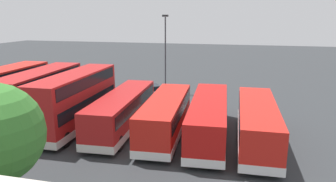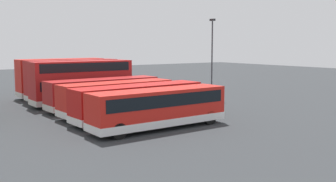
# 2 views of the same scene
# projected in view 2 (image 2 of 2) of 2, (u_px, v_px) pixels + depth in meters

# --- Properties ---
(ground_plane) EXTENTS (140.00, 140.00, 0.00)m
(ground_plane) POSITION_uv_depth(u_px,v_px,m) (183.00, 101.00, 43.37)
(ground_plane) COLOR #2D3033
(bus_single_deck_near_end) EXTENTS (2.83, 10.99, 2.95)m
(bus_single_deck_near_end) POSITION_uv_depth(u_px,v_px,m) (159.00, 107.00, 28.69)
(bus_single_deck_near_end) COLOR red
(bus_single_deck_near_end) RESTS_ON ground
(bus_single_deck_second) EXTENTS (3.25, 11.63, 2.95)m
(bus_single_deck_second) POSITION_uv_depth(u_px,v_px,m) (139.00, 101.00, 31.74)
(bus_single_deck_second) COLOR #B71411
(bus_single_deck_second) RESTS_ON ground
(bus_single_deck_third) EXTENTS (3.19, 10.57, 2.95)m
(bus_single_deck_third) POSITION_uv_depth(u_px,v_px,m) (117.00, 97.00, 34.22)
(bus_single_deck_third) COLOR red
(bus_single_deck_third) RESTS_ON ground
(bus_single_deck_fourth) EXTENTS (3.14, 11.30, 2.95)m
(bus_single_deck_fourth) POSITION_uv_depth(u_px,v_px,m) (104.00, 92.00, 37.53)
(bus_single_deck_fourth) COLOR #A51919
(bus_single_deck_fourth) RESTS_ON ground
(bus_double_decker_fifth) EXTENTS (2.78, 10.52, 4.55)m
(bus_double_decker_fifth) POSITION_uv_depth(u_px,v_px,m) (82.00, 81.00, 40.18)
(bus_double_decker_fifth) COLOR #A51919
(bus_double_decker_fifth) RESTS_ON ground
(bus_double_decker_sixth) EXTENTS (3.15, 10.29, 4.55)m
(bus_double_decker_sixth) POSITION_uv_depth(u_px,v_px,m) (73.00, 79.00, 43.20)
(bus_double_decker_sixth) COLOR #A51919
(bus_double_decker_sixth) RESTS_ON ground
(bus_double_decker_seventh) EXTENTS (2.87, 10.19, 4.55)m
(bus_double_decker_seventh) POSITION_uv_depth(u_px,v_px,m) (61.00, 76.00, 46.27)
(bus_double_decker_seventh) COLOR red
(bus_double_decker_seventh) RESTS_ON ground
(car_hatchback_silver) EXTENTS (4.70, 4.16, 1.43)m
(car_hatchback_silver) POSITION_uv_depth(u_px,v_px,m) (181.00, 94.00, 44.06)
(car_hatchback_silver) COLOR silver
(car_hatchback_silver) RESTS_ON ground
(car_small_green) EXTENTS (2.44, 4.63, 1.43)m
(car_small_green) POSITION_uv_depth(u_px,v_px,m) (134.00, 86.00, 51.97)
(car_small_green) COLOR #1E479E
(car_small_green) RESTS_ON ground
(lamp_post_tall) EXTENTS (0.70, 0.30, 9.16)m
(lamp_post_tall) POSITION_uv_depth(u_px,v_px,m) (212.00, 53.00, 44.83)
(lamp_post_tall) COLOR #38383D
(lamp_post_tall) RESTS_ON ground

